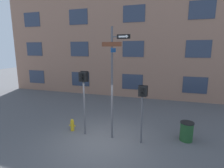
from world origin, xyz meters
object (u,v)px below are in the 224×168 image
street_sign_pole (113,77)px  trash_bin (186,131)px  pedestrian_signal_left (83,85)px  pedestrian_signal_right (142,98)px  fire_hydrant (72,125)px

street_sign_pole → trash_bin: 4.08m
street_sign_pole → trash_bin: (3.20, 0.73, -2.43)m
pedestrian_signal_left → pedestrian_signal_right: pedestrian_signal_left is taller
street_sign_pole → fire_hydrant: street_sign_pole is taller
fire_hydrant → pedestrian_signal_right: bearing=-3.0°
street_sign_pole → fire_hydrant: 3.37m
street_sign_pole → pedestrian_signal_left: (-1.40, -0.05, -0.46)m
pedestrian_signal_left → pedestrian_signal_right: size_ratio=1.20×
pedestrian_signal_left → fire_hydrant: pedestrian_signal_left is taller
street_sign_pole → pedestrian_signal_left: street_sign_pole is taller
street_sign_pole → pedestrian_signal_right: street_sign_pole is taller
pedestrian_signal_left → trash_bin: 5.06m
pedestrian_signal_left → trash_bin: size_ratio=3.52×
street_sign_pole → pedestrian_signal_right: (1.29, -0.06, -0.85)m
pedestrian_signal_right → fire_hydrant: 3.86m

